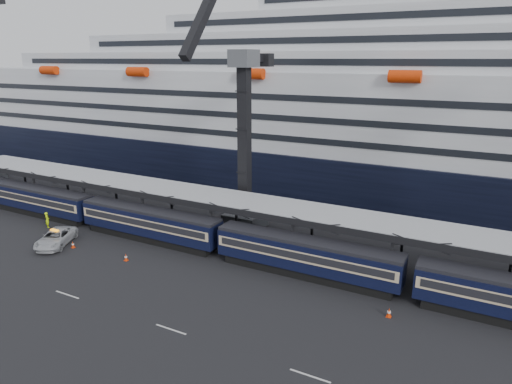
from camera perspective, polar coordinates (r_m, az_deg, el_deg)
ground at (r=36.68m, az=12.27°, el=-19.02°), size 260.00×260.00×0.00m
train at (r=45.05m, az=10.27°, el=-8.60°), size 133.05×3.00×4.05m
canopy at (r=46.53m, az=17.46°, el=-4.22°), size 130.00×6.25×5.53m
cruise_ship at (r=76.12m, az=21.79°, el=8.69°), size 214.09×28.84×34.00m
crane_dark_near at (r=55.69m, az=-1.66°, el=6.98°), size 4.50×17.75×35.08m
pickup_truck at (r=58.29m, az=-23.76°, el=-5.28°), size 5.42×7.04×1.78m
worker at (r=64.61m, az=-24.64°, el=-3.19°), size 0.89×0.77×2.07m
traffic_cone_b at (r=56.94m, az=-21.92°, el=-6.10°), size 0.40×0.40×0.81m
traffic_cone_c at (r=51.62m, az=-15.96°, el=-7.84°), size 0.41×0.41×0.81m
traffic_cone_d at (r=41.34m, az=16.29°, el=-14.24°), size 0.42×0.42×0.85m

